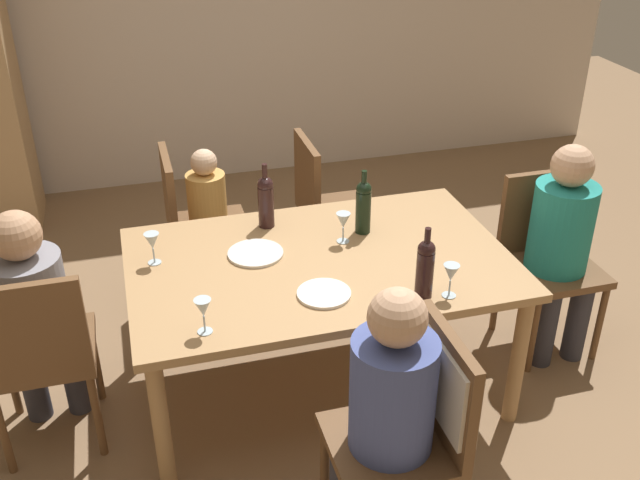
# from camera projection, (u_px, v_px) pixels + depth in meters

# --- Properties ---
(ground_plane) EXTENTS (10.00, 10.00, 0.00)m
(ground_plane) POSITION_uv_depth(u_px,v_px,m) (320.00, 383.00, 3.65)
(ground_plane) COLOR #846647
(rear_room_partition) EXTENTS (6.40, 0.12, 2.70)m
(rear_room_partition) POSITION_uv_depth(u_px,v_px,m) (217.00, 0.00, 5.31)
(rear_room_partition) COLOR beige
(rear_room_partition) RESTS_ON ground_plane
(dining_table) EXTENTS (1.72, 1.09, 0.72)m
(dining_table) POSITION_uv_depth(u_px,v_px,m) (320.00, 273.00, 3.34)
(dining_table) COLOR #A87F51
(dining_table) RESTS_ON ground_plane
(chair_near) EXTENTS (0.46, 0.44, 0.92)m
(chair_near) POSITION_uv_depth(u_px,v_px,m) (424.00, 411.00, 2.62)
(chair_near) COLOR brown
(chair_near) RESTS_ON ground_plane
(chair_right_end) EXTENTS (0.44, 0.44, 0.92)m
(chair_right_end) POSITION_uv_depth(u_px,v_px,m) (547.00, 249.00, 3.76)
(chair_right_end) COLOR brown
(chair_right_end) RESTS_ON ground_plane
(chair_left_end) EXTENTS (0.44, 0.44, 0.92)m
(chair_left_end) POSITION_uv_depth(u_px,v_px,m) (38.00, 350.00, 3.03)
(chair_left_end) COLOR brown
(chair_left_end) RESTS_ON ground_plane
(chair_far_left) EXTENTS (0.44, 0.44, 0.92)m
(chair_far_left) POSITION_uv_depth(u_px,v_px,m) (193.00, 219.00, 4.06)
(chair_far_left) COLOR brown
(chair_far_left) RESTS_ON ground_plane
(chair_far_right) EXTENTS (0.44, 0.44, 0.92)m
(chair_far_right) POSITION_uv_depth(u_px,v_px,m) (326.00, 202.00, 4.24)
(chair_far_right) COLOR brown
(chair_far_right) RESTS_ON ground_plane
(person_woman_host) EXTENTS (0.35, 0.30, 1.13)m
(person_woman_host) POSITION_uv_depth(u_px,v_px,m) (385.00, 407.00, 2.55)
(person_woman_host) COLOR #33333D
(person_woman_host) RESTS_ON ground_plane
(person_man_bearded) EXTENTS (0.31, 0.35, 1.14)m
(person_man_bearded) POSITION_uv_depth(u_px,v_px,m) (563.00, 238.00, 3.61)
(person_man_bearded) COLOR #33333D
(person_man_bearded) RESTS_ON ground_plane
(person_man_guest) EXTENTS (0.30, 0.35, 1.13)m
(person_man_guest) POSITION_uv_depth(u_px,v_px,m) (34.00, 311.00, 3.06)
(person_man_guest) COLOR #33333D
(person_man_guest) RESTS_ON ground_plane
(person_child_small) EXTENTS (0.25, 0.22, 0.94)m
(person_child_small) POSITION_uv_depth(u_px,v_px,m) (212.00, 212.00, 4.07)
(person_child_small) COLOR #33333D
(person_child_small) RESTS_ON ground_plane
(wine_bottle_tall_green) EXTENTS (0.07, 0.07, 0.32)m
(wine_bottle_tall_green) POSITION_uv_depth(u_px,v_px,m) (363.00, 205.00, 3.46)
(wine_bottle_tall_green) COLOR black
(wine_bottle_tall_green) RESTS_ON dining_table
(wine_bottle_dark_red) EXTENTS (0.07, 0.07, 0.32)m
(wine_bottle_dark_red) POSITION_uv_depth(u_px,v_px,m) (425.00, 267.00, 2.97)
(wine_bottle_dark_red) COLOR black
(wine_bottle_dark_red) RESTS_ON dining_table
(wine_bottle_short_olive) EXTENTS (0.08, 0.08, 0.33)m
(wine_bottle_short_olive) POSITION_uv_depth(u_px,v_px,m) (266.00, 200.00, 3.52)
(wine_bottle_short_olive) COLOR black
(wine_bottle_short_olive) RESTS_ON dining_table
(wine_glass_near_left) EXTENTS (0.07, 0.07, 0.15)m
(wine_glass_near_left) POSITION_uv_depth(u_px,v_px,m) (343.00, 222.00, 3.40)
(wine_glass_near_left) COLOR silver
(wine_glass_near_left) RESTS_ON dining_table
(wine_glass_centre) EXTENTS (0.07, 0.07, 0.15)m
(wine_glass_centre) POSITION_uv_depth(u_px,v_px,m) (451.00, 274.00, 2.99)
(wine_glass_centre) COLOR silver
(wine_glass_centre) RESTS_ON dining_table
(wine_glass_near_right) EXTENTS (0.07, 0.07, 0.15)m
(wine_glass_near_right) POSITION_uv_depth(u_px,v_px,m) (152.00, 242.00, 3.22)
(wine_glass_near_right) COLOR silver
(wine_glass_near_right) RESTS_ON dining_table
(wine_glass_far) EXTENTS (0.07, 0.07, 0.15)m
(wine_glass_far) POSITION_uv_depth(u_px,v_px,m) (203.00, 309.00, 2.77)
(wine_glass_far) COLOR silver
(wine_glass_far) RESTS_ON dining_table
(dinner_plate_host) EXTENTS (0.26, 0.26, 0.01)m
(dinner_plate_host) POSITION_uv_depth(u_px,v_px,m) (255.00, 253.00, 3.34)
(dinner_plate_host) COLOR silver
(dinner_plate_host) RESTS_ON dining_table
(dinner_plate_guest_left) EXTENTS (0.23, 0.23, 0.01)m
(dinner_plate_guest_left) POSITION_uv_depth(u_px,v_px,m) (324.00, 294.00, 3.04)
(dinner_plate_guest_left) COLOR white
(dinner_plate_guest_left) RESTS_ON dining_table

